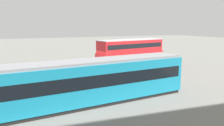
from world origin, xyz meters
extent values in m
plane|color=gray|center=(0.00, 0.00, 0.00)|extent=(160.00, 160.00, 0.00)
cube|color=red|center=(-5.15, -1.02, 1.23)|extent=(10.50, 4.32, 1.76)
cube|color=red|center=(-5.15, -1.02, 2.92)|extent=(10.18, 4.17, 1.63)
cube|color=black|center=(-5.15, -1.02, 1.44)|extent=(10.00, 4.25, 0.64)
cube|color=black|center=(-5.15, -1.02, 3.00)|extent=(9.68, 4.10, 0.60)
cube|color=#D85919|center=(-5.15, -1.02, 0.60)|extent=(10.30, 4.32, 0.24)
cube|color=#B2B2B7|center=(-5.15, -1.02, 3.79)|extent=(10.18, 4.17, 0.10)
cylinder|color=black|center=(-2.04, -0.43, 0.50)|extent=(1.43, 2.56, 1.00)
cylinder|color=black|center=(-7.91, -1.54, 0.50)|extent=(1.43, 2.56, 1.00)
cube|color=teal|center=(4.86, 11.18, 1.66)|extent=(15.86, 3.96, 2.83)
cube|color=black|center=(4.86, 11.18, 1.95)|extent=(15.24, 3.93, 0.90)
cube|color=gray|center=(4.86, 11.18, 3.18)|extent=(15.53, 3.73, 0.20)
cube|color=black|center=(4.86, 11.18, 0.12)|extent=(15.54, 3.80, 0.25)
cylinder|color=#33384C|center=(4.89, 6.73, 0.44)|extent=(0.14, 0.14, 0.88)
cylinder|color=#33384C|center=(5.01, 6.91, 0.44)|extent=(0.14, 0.14, 0.88)
cylinder|color=maroon|center=(4.95, 6.82, 1.22)|extent=(0.44, 0.44, 0.68)
sphere|color=#8C6647|center=(4.95, 6.82, 1.68)|extent=(0.24, 0.24, 0.24)
cube|color=gray|center=(1.97, 6.53, 1.05)|extent=(7.88, 0.45, 0.06)
cube|color=gray|center=(1.97, 6.53, 0.55)|extent=(7.88, 0.45, 0.06)
cylinder|color=gray|center=(-1.97, 6.33, 0.53)|extent=(0.07, 0.07, 1.05)
cylinder|color=gray|center=(1.97, 6.53, 0.53)|extent=(0.07, 0.07, 1.05)
cylinder|color=gray|center=(5.91, 6.72, 0.53)|extent=(0.07, 0.07, 1.05)
cylinder|color=slate|center=(6.15, 7.32, 1.23)|extent=(0.10, 0.10, 2.47)
cube|color=white|center=(6.15, 7.36, 2.05)|extent=(1.09, 0.09, 0.64)
camera|label=1|loc=(10.13, 26.74, 5.78)|focal=36.51mm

